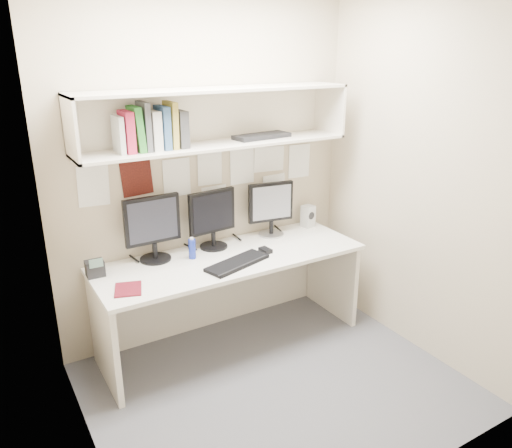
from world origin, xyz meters
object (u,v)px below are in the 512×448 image
speaker (308,216)px  monitor_right (271,207)px  monitor_left (153,226)px  maroon_notebook (128,289)px  keyboard (237,263)px  desk (231,300)px  monitor_center (212,217)px  desk_phone (95,268)px

speaker → monitor_right: bearing=169.3°
monitor_left → monitor_right: 0.99m
maroon_notebook → keyboard: bearing=17.6°
maroon_notebook → monitor_right: bearing=34.4°
desk → monitor_left: size_ratio=4.21×
monitor_left → monitor_right: monitor_left is taller
desk → keyboard: bearing=-100.9°
monitor_center → desk_phone: size_ratio=3.15×
desk_phone → monitor_center: bearing=5.7°
keyboard → maroon_notebook: bearing=162.6°
desk_phone → monitor_right: bearing=4.3°
monitor_center → speaker: 0.92m
monitor_left → monitor_center: monitor_left is taller
monitor_left → maroon_notebook: (-0.32, -0.37, -0.25)m
monitor_center → monitor_left: bearing=174.2°
monitor_left → desk_phone: (-0.44, -0.06, -0.20)m
desk → monitor_left: bearing=156.3°
desk → monitor_right: bearing=24.0°
monitor_center → keyboard: monitor_center is taller
monitor_center → maroon_notebook: (-0.78, -0.37, -0.24)m
desk → keyboard: size_ratio=4.08×
desk → speaker: (0.87, 0.22, 0.46)m
monitor_center → maroon_notebook: size_ratio=2.23×
keyboard → desk_phone: (-0.91, 0.33, 0.04)m
speaker → maroon_notebook: (-1.69, -0.38, -0.09)m
monitor_left → speaker: (1.37, 0.00, -0.17)m
monitor_center → maroon_notebook: 0.90m
monitor_right → keyboard: (-0.52, -0.39, -0.23)m
monitor_right → maroon_notebook: bearing=-155.3°
desk → monitor_right: 0.81m
maroon_notebook → monitor_left: bearing=68.2°
monitor_right → speaker: size_ratio=2.36×
monitor_right → maroon_notebook: size_ratio=2.18×
monitor_center → monitor_right: bearing=-5.9°
keyboard → maroon_notebook: 0.78m
monitor_left → monitor_right: (0.99, 0.00, -0.02)m
monitor_center → monitor_right: (0.52, 0.00, -0.01)m
maroon_notebook → desk_phone: (-0.12, 0.31, 0.05)m
maroon_notebook → desk_phone: 0.34m
maroon_notebook → desk_phone: size_ratio=1.41×
monitor_right → desk_phone: bearing=-168.9°
speaker → maroon_notebook: bearing=-178.4°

